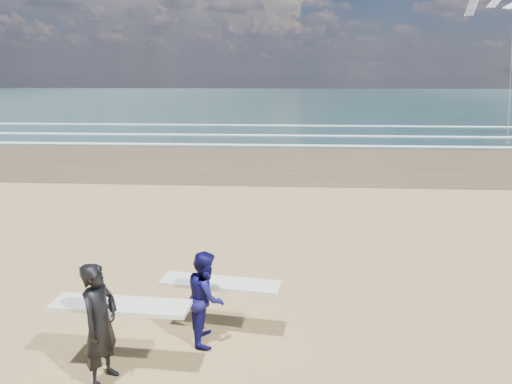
{
  "coord_description": "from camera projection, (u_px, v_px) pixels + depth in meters",
  "views": [
    {
      "loc": [
        2.9,
        -6.54,
        4.7
      ],
      "look_at": [
        2.14,
        6.0,
        1.36
      ],
      "focal_mm": 32.0,
      "sensor_mm": 36.0,
      "label": 1
    }
  ],
  "objects": [
    {
      "name": "ocean",
      "position": [
        387.0,
        100.0,
        75.96
      ],
      "size": [
        220.0,
        100.0,
        0.02
      ],
      "primitive_type": "cube",
      "color": "#183335",
      "rests_on": "ground"
    },
    {
      "name": "surfer_near",
      "position": [
        102.0,
        322.0,
        6.93
      ],
      "size": [
        2.23,
        1.07,
        1.98
      ],
      "color": "black",
      "rests_on": "ground"
    },
    {
      "name": "surfer_far",
      "position": [
        207.0,
        295.0,
        8.08
      ],
      "size": [
        2.25,
        1.2,
        1.69
      ],
      "color": "#0F0D4C",
      "rests_on": "ground"
    },
    {
      "name": "kite_1",
      "position": [
        512.0,
        56.0,
        31.28
      ],
      "size": [
        5.72,
        4.73,
        10.34
      ],
      "color": "slate",
      "rests_on": "ground"
    }
  ]
}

